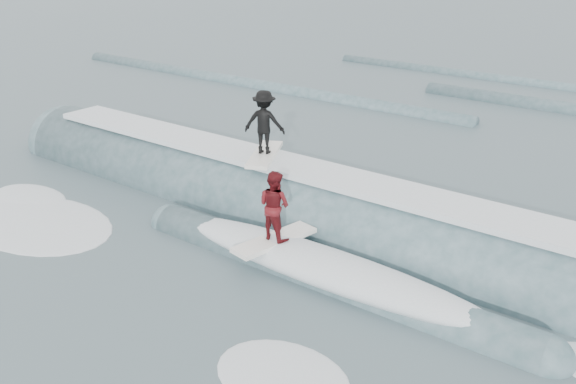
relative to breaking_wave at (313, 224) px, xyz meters
The scene contains 6 objects.
ground 3.39m from the breaking_wave, 92.78° to the right, with size 160.00×160.00×0.00m, color #3D5158.
breaking_wave is the anchor object (origin of this frame).
surfer_black 2.72m from the breaking_wave, behind, with size 1.39×2.03×1.68m.
surfer_red 2.35m from the breaking_wave, 79.16° to the right, with size 0.91×2.07×1.61m.
whitewater 4.39m from the breaking_wave, 94.00° to the right, with size 16.44×8.14×0.10m.
far_swells 14.27m from the breaking_wave, 92.35° to the left, with size 40.24×8.65×0.80m.
Camera 1 is at (8.17, -8.23, 6.66)m, focal length 40.00 mm.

